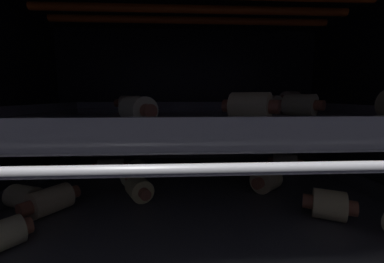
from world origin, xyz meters
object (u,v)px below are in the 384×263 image
(pig_in_blanket_lower_7, at_px, (135,173))
(pig_in_blanket_lower_8, at_px, (266,180))
(pig_in_blanket_upper_6, at_px, (138,110))
(oven_rack_lower, at_px, (196,200))
(pig_in_blanket_lower_2, at_px, (285,161))
(pig_in_blanket_upper_2, at_px, (130,103))
(pig_in_blanket_lower_3, at_px, (329,205))
(pig_in_blanket_lower_1, at_px, (111,166))
(pig_in_blanket_upper_3, at_px, (269,104))
(pig_in_blanket_lower_4, at_px, (51,200))
(oven_rack_upper, at_px, (196,122))
(pig_in_blanket_lower_6, at_px, (139,189))
(pig_in_blanket_upper_5, at_px, (290,100))
(pig_in_blanket_lower_9, at_px, (24,197))
(pig_in_blanket_upper_4, at_px, (250,106))
(baking_tray_upper, at_px, (196,116))
(pig_in_blanket_upper_0, at_px, (300,105))

(pig_in_blanket_lower_7, bearing_deg, pig_in_blanket_lower_8, -11.41)
(pig_in_blanket_lower_8, bearing_deg, pig_in_blanket_upper_6, -149.60)
(oven_rack_lower, xyz_separation_m, pig_in_blanket_lower_2, (0.17, 0.10, 0.03))
(pig_in_blanket_lower_2, height_order, pig_in_blanket_upper_2, pig_in_blanket_upper_2)
(pig_in_blanket_lower_3, xyz_separation_m, pig_in_blanket_lower_7, (-0.23, 0.12, 0.00))
(pig_in_blanket_lower_1, xyz_separation_m, pig_in_blanket_lower_8, (0.24, -0.09, 0.00))
(pig_in_blanket_upper_3, bearing_deg, pig_in_blanket_lower_4, -160.44)
(pig_in_blanket_upper_6, bearing_deg, oven_rack_lower, 58.79)
(pig_in_blanket_lower_4, bearing_deg, oven_rack_upper, 18.40)
(pig_in_blanket_lower_7, xyz_separation_m, oven_rack_upper, (0.09, -0.03, 0.08))
(pig_in_blanket_lower_7, distance_m, pig_in_blanket_upper_3, 0.23)
(pig_in_blanket_lower_4, height_order, pig_in_blanket_lower_6, same)
(pig_in_blanket_lower_4, bearing_deg, pig_in_blanket_lower_6, 17.61)
(pig_in_blanket_upper_5, bearing_deg, oven_rack_lower, -146.14)
(pig_in_blanket_upper_5, bearing_deg, pig_in_blanket_lower_2, -121.31)
(pig_in_blanket_lower_9, relative_size, pig_in_blanket_upper_3, 0.99)
(pig_in_blanket_lower_2, distance_m, pig_in_blanket_lower_9, 0.40)
(pig_in_blanket_upper_2, distance_m, pig_in_blanket_upper_4, 0.24)
(oven_rack_lower, height_order, pig_in_blanket_upper_2, pig_in_blanket_upper_2)
(pig_in_blanket_lower_4, height_order, baking_tray_upper, baking_tray_upper)
(pig_in_blanket_lower_4, bearing_deg, pig_in_blanket_lower_1, 78.35)
(baking_tray_upper, distance_m, pig_in_blanket_upper_5, 0.23)
(pig_in_blanket_upper_5, bearing_deg, oven_rack_upper, -146.14)
(oven_rack_lower, bearing_deg, pig_in_blanket_lower_9, -168.52)
(oven_rack_lower, xyz_separation_m, pig_in_blanket_upper_4, (0.05, -0.08, 0.14))
(pig_in_blanket_lower_2, height_order, pig_in_blanket_upper_5, pig_in_blanket_upper_5)
(oven_rack_lower, bearing_deg, pig_in_blanket_upper_0, -11.98)
(pig_in_blanket_upper_0, relative_size, pig_in_blanket_upper_5, 0.99)
(pig_in_blanket_lower_8, relative_size, pig_in_blanket_upper_4, 0.90)
(oven_rack_lower, bearing_deg, pig_in_blanket_lower_8, -4.29)
(pig_in_blanket_lower_7, xyz_separation_m, pig_in_blanket_upper_5, (0.28, 0.10, 0.11))
(oven_rack_lower, bearing_deg, pig_in_blanket_lower_3, -32.57)
(oven_rack_lower, bearing_deg, pig_in_blanket_upper_6, -121.21)
(pig_in_blanket_lower_6, relative_size, pig_in_blanket_upper_2, 0.92)
(pig_in_blanket_upper_2, distance_m, pig_in_blanket_upper_3, 0.23)
(pig_in_blanket_lower_7, xyz_separation_m, pig_in_blanket_upper_4, (0.14, -0.12, 0.10))
(oven_rack_upper, height_order, pig_in_blanket_upper_4, pig_in_blanket_upper_4)
(pig_in_blanket_upper_4, height_order, pig_in_blanket_upper_6, pig_in_blanket_upper_4)
(pig_in_blanket_lower_3, distance_m, pig_in_blanket_upper_5, 0.25)
(oven_rack_lower, distance_m, pig_in_blanket_upper_5, 0.27)
(oven_rack_lower, xyz_separation_m, pig_in_blanket_lower_4, (-0.17, -0.06, 0.03))
(pig_in_blanket_lower_6, height_order, pig_in_blanket_upper_0, pig_in_blanket_upper_0)
(pig_in_blanket_lower_8, height_order, pig_in_blanket_upper_3, pig_in_blanket_upper_3)
(pig_in_blanket_lower_9, bearing_deg, oven_rack_lower, 11.48)
(pig_in_blanket_upper_3, height_order, pig_in_blanket_upper_5, pig_in_blanket_upper_5)
(pig_in_blanket_upper_0, bearing_deg, pig_in_blanket_upper_4, -144.74)
(oven_rack_lower, bearing_deg, pig_in_blanket_lower_6, -160.60)
(oven_rack_upper, distance_m, pig_in_blanket_upper_3, 0.13)
(pig_in_blanket_upper_0, xyz_separation_m, pig_in_blanket_upper_3, (-0.01, 0.07, -0.00))
(pig_in_blanket_lower_6, bearing_deg, oven_rack_lower, 19.40)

